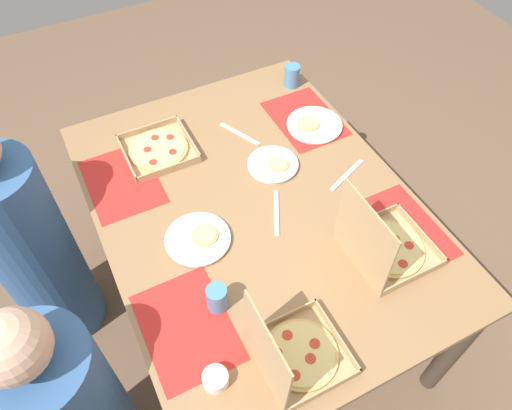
% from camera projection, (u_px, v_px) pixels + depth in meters
% --- Properties ---
extents(ground_plane, '(6.00, 6.00, 0.00)m').
position_uv_depth(ground_plane, '(256.00, 301.00, 2.37)').
color(ground_plane, brown).
extents(dining_table, '(1.50, 1.12, 0.75)m').
position_uv_depth(dining_table, '(256.00, 221.00, 1.87)').
color(dining_table, '#3F3328').
rests_on(dining_table, ground_plane).
extents(placemat_near_left, '(0.36, 0.26, 0.00)m').
position_uv_depth(placemat_near_left, '(401.00, 230.00, 1.72)').
color(placemat_near_left, red).
rests_on(placemat_near_left, dining_table).
extents(placemat_near_right, '(0.36, 0.26, 0.00)m').
position_uv_depth(placemat_near_right, '(305.00, 118.00, 2.10)').
color(placemat_near_right, red).
rests_on(placemat_near_right, dining_table).
extents(placemat_far_left, '(0.36, 0.26, 0.00)m').
position_uv_depth(placemat_far_left, '(187.00, 327.00, 1.48)').
color(placemat_far_left, red).
rests_on(placemat_far_left, dining_table).
extents(placemat_far_right, '(0.36, 0.26, 0.00)m').
position_uv_depth(placemat_far_right, '(122.00, 182.00, 1.86)').
color(placemat_far_right, red).
rests_on(placemat_far_right, dining_table).
extents(pizza_box_edge_far, '(0.27, 0.27, 0.04)m').
position_uv_depth(pizza_box_edge_far, '(158.00, 149.00, 1.96)').
color(pizza_box_edge_far, tan).
rests_on(pizza_box_edge_far, dining_table).
extents(pizza_box_center, '(0.27, 0.28, 0.31)m').
position_uv_depth(pizza_box_center, '(384.00, 246.00, 1.62)').
color(pizza_box_center, tan).
rests_on(pizza_box_center, dining_table).
extents(pizza_box_corner_left, '(0.25, 0.26, 0.29)m').
position_uv_depth(pizza_box_corner_left, '(293.00, 354.00, 1.38)').
color(pizza_box_corner_left, tan).
rests_on(pizza_box_corner_left, dining_table).
extents(plate_far_right, '(0.24, 0.24, 0.03)m').
position_uv_depth(plate_far_right, '(314.00, 125.00, 2.06)').
color(plate_far_right, white).
rests_on(plate_far_right, dining_table).
extents(plate_middle, '(0.23, 0.23, 0.03)m').
position_uv_depth(plate_middle, '(199.00, 239.00, 1.68)').
color(plate_middle, white).
rests_on(plate_middle, dining_table).
extents(plate_near_left, '(0.20, 0.20, 0.03)m').
position_uv_depth(plate_near_left, '(273.00, 165.00, 1.91)').
color(plate_near_left, white).
rests_on(plate_near_left, dining_table).
extents(cup_clear_right, '(0.07, 0.07, 0.10)m').
position_uv_depth(cup_clear_right, '(292.00, 76.00, 2.21)').
color(cup_clear_right, teal).
rests_on(cup_clear_right, dining_table).
extents(cup_spare, '(0.07, 0.07, 0.10)m').
position_uv_depth(cup_spare, '(217.00, 298.00, 1.49)').
color(cup_spare, teal).
rests_on(cup_spare, dining_table).
extents(condiment_bowl, '(0.08, 0.08, 0.04)m').
position_uv_depth(condiment_bowl, '(216.00, 379.00, 1.36)').
color(condiment_bowl, white).
rests_on(condiment_bowl, dining_table).
extents(knife_by_far_left, '(0.19, 0.11, 0.00)m').
position_uv_depth(knife_by_far_left, '(276.00, 213.00, 1.77)').
color(knife_by_far_left, '#B7B7BC').
rests_on(knife_by_far_left, dining_table).
extents(knife_by_far_right, '(0.20, 0.10, 0.00)m').
position_uv_depth(knife_by_far_right, '(240.00, 134.00, 2.03)').
color(knife_by_far_right, '#B7B7BC').
rests_on(knife_by_far_right, dining_table).
extents(knife_by_near_right, '(0.10, 0.20, 0.00)m').
position_uv_depth(knife_by_near_right, '(347.00, 175.00, 1.88)').
color(knife_by_near_right, '#B7B7BC').
rests_on(knife_by_near_right, dining_table).
extents(diner_right_seat, '(0.32, 0.32, 1.19)m').
position_uv_depth(diner_right_seat, '(33.00, 252.00, 1.91)').
color(diner_right_seat, '#33598C').
rests_on(diner_right_seat, ground_plane).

